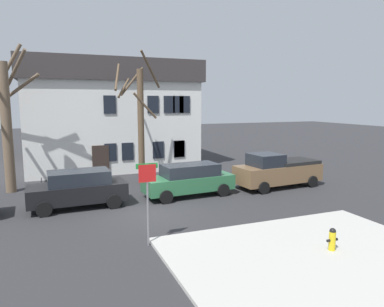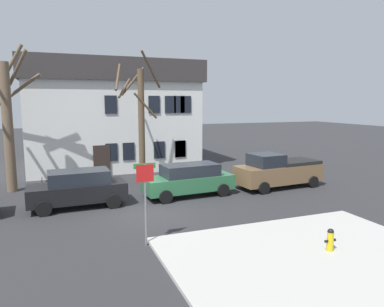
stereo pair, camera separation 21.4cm
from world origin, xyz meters
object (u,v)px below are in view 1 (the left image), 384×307
tree_bare_near (6,119)px  fire_hydrant (332,239)px  tree_bare_mid (139,119)px  pickup_truck_brown (277,171)px  street_sign_pole (147,189)px  car_black_wagon (78,188)px  building_main (109,114)px  bicycle_leaning (46,189)px  car_green_wagon (189,179)px

tree_bare_near → fire_hydrant: bearing=-50.8°
tree_bare_mid → tree_bare_near: bearing=175.4°
pickup_truck_brown → fire_hydrant: (-3.80, -8.52, -0.47)m
pickup_truck_brown → street_sign_pole: bearing=-148.6°
fire_hydrant → street_sign_pole: (-5.46, 2.87, 1.52)m
street_sign_pole → car_black_wagon: bearing=108.7°
tree_bare_near → tree_bare_mid: (7.24, -0.58, -0.11)m
building_main → tree_bare_near: (-6.55, -6.74, 0.00)m
building_main → bicycle_leaning: bearing=-119.0°
car_green_wagon → fire_hydrant: bearing=-78.5°
car_green_wagon → building_main: bearing=101.9°
car_green_wagon → street_sign_pole: size_ratio=1.67×
tree_bare_mid → pickup_truck_brown: size_ratio=1.47×
building_main → car_black_wagon: bearing=-106.1°
car_green_wagon → street_sign_pole: (-3.71, -5.70, 1.14)m
building_main → tree_bare_mid: bearing=-84.6°
tree_bare_near → street_sign_pole: tree_bare_near is taller
car_black_wagon → street_sign_pole: (1.92, -5.68, 1.12)m
car_black_wagon → car_green_wagon: 5.63m
tree_bare_near → building_main: bearing=45.9°
tree_bare_mid → car_green_wagon: 5.24m
building_main → car_black_wagon: (-3.25, -11.27, -3.12)m
building_main → tree_bare_mid: (0.70, -7.33, -0.11)m
building_main → fire_hydrant: bearing=-78.2°
street_sign_pole → bicycle_leaning: (-3.40, 8.40, -1.66)m
tree_bare_mid → bicycle_leaning: bearing=-167.3°
building_main → fire_hydrant: size_ratio=16.61×
car_black_wagon → street_sign_pole: bearing=-71.3°
car_black_wagon → bicycle_leaning: size_ratio=2.63×
tree_bare_near → pickup_truck_brown: size_ratio=1.52×
tree_bare_mid → car_green_wagon: (1.68, -3.92, -3.03)m
car_black_wagon → bicycle_leaning: bearing=118.5°
bicycle_leaning → car_green_wagon: bearing=-20.8°
pickup_truck_brown → fire_hydrant: size_ratio=7.07×
building_main → car_black_wagon: 12.14m
tree_bare_near → pickup_truck_brown: tree_bare_near is taller
tree_bare_mid → street_sign_pole: bearing=-101.9°
car_green_wagon → street_sign_pole: bearing=-123.1°
car_black_wagon → street_sign_pole: street_sign_pole is taller
building_main → pickup_truck_brown: size_ratio=2.35×
fire_hydrant → street_sign_pole: bearing=152.3°
building_main → car_green_wagon: size_ratio=2.57×
car_green_wagon → pickup_truck_brown: pickup_truck_brown is taller
tree_bare_near → tree_bare_mid: size_ratio=1.03×
pickup_truck_brown → fire_hydrant: pickup_truck_brown is taller
tree_bare_mid → fire_hydrant: (3.43, -12.49, -3.42)m
pickup_truck_brown → car_green_wagon: bearing=179.5°
fire_hydrant → bicycle_leaning: size_ratio=0.44×
car_green_wagon → tree_bare_mid: bearing=113.2°
street_sign_pole → building_main: bearing=85.5°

